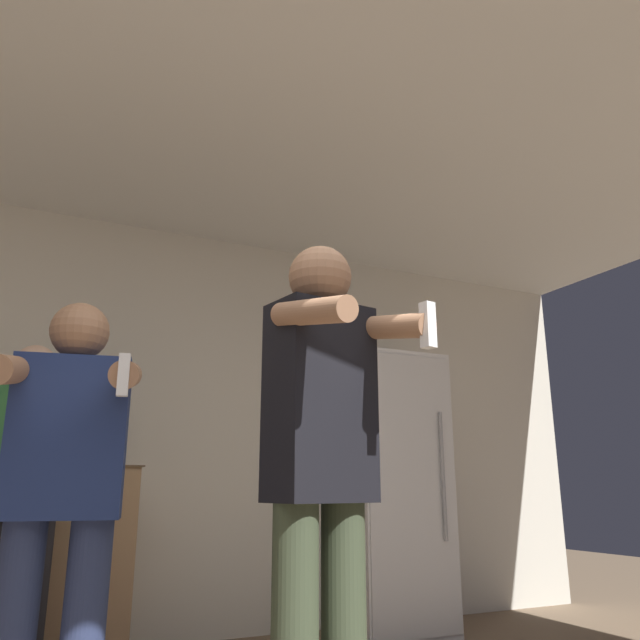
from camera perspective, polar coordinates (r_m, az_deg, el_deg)
wall_back at (r=4.05m, az=-17.35°, el=-8.84°), size 7.00×0.06×2.55m
ceiling_slab at (r=3.02m, az=-10.66°, el=19.32°), size 7.00×3.58×0.05m
refrigerator at (r=4.27m, az=6.17°, el=-15.13°), size 0.65×0.66×1.75m
counter at (r=3.70m, az=-26.59°, el=-19.55°), size 1.16×0.60×0.99m
bottle_short_whiskey at (r=3.63m, az=-21.73°, el=-10.93°), size 0.08×0.08×0.25m
bottle_tall_gin at (r=3.65m, az=-19.73°, el=-10.35°), size 0.06×0.06×0.32m
bottle_brown_liquor at (r=3.63m, az=-23.39°, el=-10.71°), size 0.09×0.09×0.23m
person_woman_foreground at (r=1.99m, az=0.16°, el=-13.48°), size 0.44×0.50×1.67m
person_man_side at (r=2.47m, az=-22.41°, el=-13.87°), size 0.54×0.53×1.57m
person_spectator_back at (r=3.22m, az=-25.79°, el=-14.15°), size 0.47×0.58×1.54m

